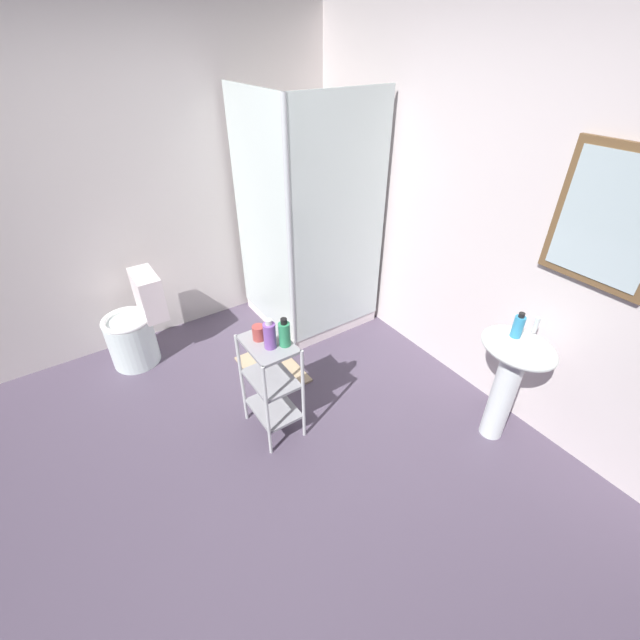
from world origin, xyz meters
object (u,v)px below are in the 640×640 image
(hand_soap_bottle, at_px, (518,326))
(storage_cart, at_px, (271,380))
(shower_stall, at_px, (306,278))
(conditioner_bottle_purple, at_px, (270,335))
(bath_mat, at_px, (272,369))
(toilet, at_px, (136,328))
(body_wash_bottle_green, at_px, (284,334))
(rinse_cup, at_px, (259,333))
(pedestal_sink, at_px, (511,368))

(hand_soap_bottle, bearing_deg, storage_cart, -125.09)
(shower_stall, bearing_deg, conditioner_bottle_purple, -41.17)
(storage_cart, relative_size, conditioner_bottle_purple, 3.77)
(shower_stall, relative_size, bath_mat, 3.33)
(shower_stall, xyz_separation_m, storage_cart, (0.99, -0.90, -0.03))
(toilet, distance_m, body_wash_bottle_green, 1.58)
(storage_cart, height_order, hand_soap_bottle, hand_soap_bottle)
(conditioner_bottle_purple, distance_m, bath_mat, 1.04)
(conditioner_bottle_purple, height_order, bath_mat, conditioner_bottle_purple)
(toilet, distance_m, rinse_cup, 1.40)
(body_wash_bottle_green, distance_m, bath_mat, 1.04)
(pedestal_sink, height_order, bath_mat, pedestal_sink)
(toilet, bearing_deg, conditioner_bottle_purple, 22.53)
(pedestal_sink, bearing_deg, bath_mat, -146.48)
(pedestal_sink, bearing_deg, storage_cart, -125.99)
(conditioner_bottle_purple, bearing_deg, hand_soap_bottle, 56.43)
(shower_stall, height_order, toilet, shower_stall)
(pedestal_sink, height_order, conditioner_bottle_purple, conditioner_bottle_purple)
(body_wash_bottle_green, relative_size, rinse_cup, 2.02)
(shower_stall, bearing_deg, pedestal_sink, 9.63)
(shower_stall, xyz_separation_m, pedestal_sink, (1.87, 0.32, 0.12))
(storage_cart, distance_m, body_wash_bottle_green, 0.40)
(shower_stall, distance_m, hand_soap_bottle, 1.90)
(storage_cart, relative_size, bath_mat, 1.23)
(conditioner_bottle_purple, height_order, rinse_cup, conditioner_bottle_purple)
(toilet, xyz_separation_m, hand_soap_bottle, (2.12, 1.75, 0.57))
(pedestal_sink, height_order, toilet, pedestal_sink)
(shower_stall, xyz_separation_m, body_wash_bottle_green, (1.06, -0.82, 0.36))
(shower_stall, xyz_separation_m, bath_mat, (0.45, -0.62, -0.45))
(shower_stall, height_order, rinse_cup, shower_stall)
(storage_cart, xyz_separation_m, bath_mat, (-0.54, 0.27, -0.43))
(hand_soap_bottle, height_order, rinse_cup, hand_soap_bottle)
(conditioner_bottle_purple, distance_m, body_wash_bottle_green, 0.09)
(conditioner_bottle_purple, distance_m, rinse_cup, 0.12)
(shower_stall, relative_size, hand_soap_bottle, 12.24)
(body_wash_bottle_green, bearing_deg, shower_stall, 142.33)
(rinse_cup, xyz_separation_m, bath_mat, (-0.47, 0.30, -0.78))
(hand_soap_bottle, bearing_deg, toilet, -140.42)
(pedestal_sink, xyz_separation_m, rinse_cup, (-0.95, -1.24, 0.21))
(storage_cart, bearing_deg, hand_soap_bottle, 54.91)
(toilet, distance_m, conditioner_bottle_purple, 1.52)
(hand_soap_bottle, distance_m, conditioner_bottle_purple, 1.45)
(pedestal_sink, relative_size, storage_cart, 1.09)
(bath_mat, bearing_deg, toilet, -131.85)
(bath_mat, bearing_deg, pedestal_sink, 33.52)
(body_wash_bottle_green, bearing_deg, pedestal_sink, 54.59)
(shower_stall, height_order, storage_cart, shower_stall)
(hand_soap_bottle, xyz_separation_m, rinse_cup, (-0.91, -1.23, -0.10))
(shower_stall, xyz_separation_m, toilet, (-0.29, -1.45, -0.15))
(toilet, xyz_separation_m, bath_mat, (0.74, 0.83, -0.31))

